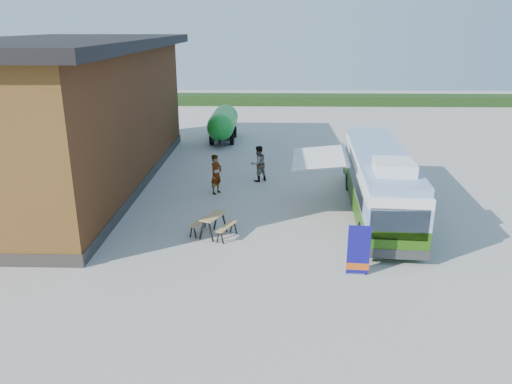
{
  "coord_description": "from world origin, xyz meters",
  "views": [
    {
      "loc": [
        0.05,
        -15.68,
        8.17
      ],
      "look_at": [
        -0.49,
        4.36,
        1.4
      ],
      "focal_mm": 35.0,
      "sensor_mm": 36.0,
      "label": 1
    }
  ],
  "objects_px": {
    "bus": "(379,179)",
    "banner": "(358,255)",
    "person_a": "(216,174)",
    "person_b": "(258,164)",
    "picnic_table": "(213,221)",
    "slurry_tanker": "(223,123)"
  },
  "relations": [
    {
      "from": "person_a",
      "to": "person_b",
      "type": "height_order",
      "value": "person_a"
    },
    {
      "from": "slurry_tanker",
      "to": "person_b",
      "type": "bearing_deg",
      "value": -73.78
    },
    {
      "from": "banner",
      "to": "picnic_table",
      "type": "xyz_separation_m",
      "value": [
        -5.29,
        3.17,
        -0.09
      ]
    },
    {
      "from": "person_b",
      "to": "slurry_tanker",
      "type": "distance_m",
      "value": 10.28
    },
    {
      "from": "banner",
      "to": "slurry_tanker",
      "type": "distance_m",
      "value": 21.54
    },
    {
      "from": "bus",
      "to": "banner",
      "type": "relative_size",
      "value": 6.11
    },
    {
      "from": "banner",
      "to": "slurry_tanker",
      "type": "xyz_separation_m",
      "value": [
        -6.43,
        20.55,
        0.61
      ]
    },
    {
      "from": "banner",
      "to": "person_b",
      "type": "bearing_deg",
      "value": 113.0
    },
    {
      "from": "person_a",
      "to": "person_b",
      "type": "relative_size",
      "value": 1.03
    },
    {
      "from": "picnic_table",
      "to": "person_a",
      "type": "xyz_separation_m",
      "value": [
        -0.42,
        5.34,
        0.36
      ]
    },
    {
      "from": "person_b",
      "to": "slurry_tanker",
      "type": "relative_size",
      "value": 0.31
    },
    {
      "from": "banner",
      "to": "person_b",
      "type": "relative_size",
      "value": 0.92
    },
    {
      "from": "bus",
      "to": "picnic_table",
      "type": "distance_m",
      "value": 7.74
    },
    {
      "from": "picnic_table",
      "to": "person_a",
      "type": "bearing_deg",
      "value": 118.27
    },
    {
      "from": "person_b",
      "to": "slurry_tanker",
      "type": "xyz_separation_m",
      "value": [
        -2.79,
        9.89,
        0.37
      ]
    },
    {
      "from": "picnic_table",
      "to": "person_a",
      "type": "relative_size",
      "value": 0.96
    },
    {
      "from": "person_a",
      "to": "slurry_tanker",
      "type": "relative_size",
      "value": 0.32
    },
    {
      "from": "banner",
      "to": "slurry_tanker",
      "type": "height_order",
      "value": "slurry_tanker"
    },
    {
      "from": "picnic_table",
      "to": "slurry_tanker",
      "type": "distance_m",
      "value": 17.44
    },
    {
      "from": "banner",
      "to": "person_a",
      "type": "height_order",
      "value": "person_a"
    },
    {
      "from": "picnic_table",
      "to": "slurry_tanker",
      "type": "relative_size",
      "value": 0.31
    },
    {
      "from": "bus",
      "to": "banner",
      "type": "xyz_separation_m",
      "value": [
        -1.86,
        -5.97,
        -0.86
      ]
    }
  ]
}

